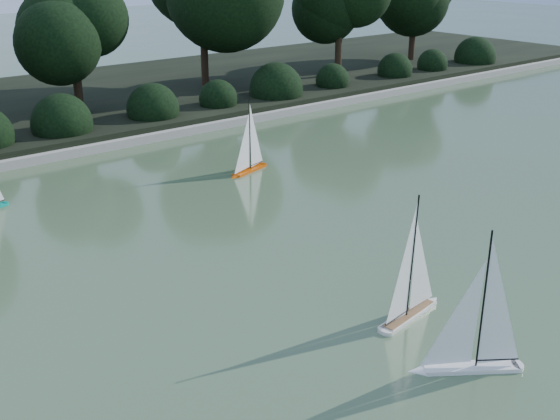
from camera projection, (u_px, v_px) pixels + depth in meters
name	position (u px, v px, depth m)	size (l,w,h in m)	color
ground	(437.00, 329.00, 7.80)	(80.00, 80.00, 0.00)	#3B5331
pond_coping	(86.00, 149.00, 14.27)	(40.00, 0.35, 0.18)	gray
far_bank	(15.00, 112.00, 17.14)	(40.00, 8.00, 0.30)	black
tree_line	(79.00, 8.00, 15.85)	(26.31, 3.93, 4.39)	black
shrub_hedge	(65.00, 123.00, 14.79)	(29.10, 1.10, 1.10)	black
sailboat_white_a	(464.00, 348.00, 6.97)	(1.05, 0.82, 1.62)	silver
sailboat_white_b	(414.00, 295.00, 8.03)	(1.19, 0.36, 1.61)	silver
sailboat_orange	(247.00, 161.00, 13.04)	(1.05, 0.45, 1.44)	#D24702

